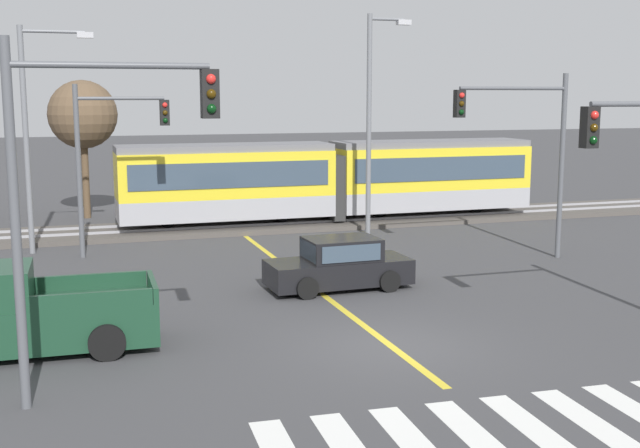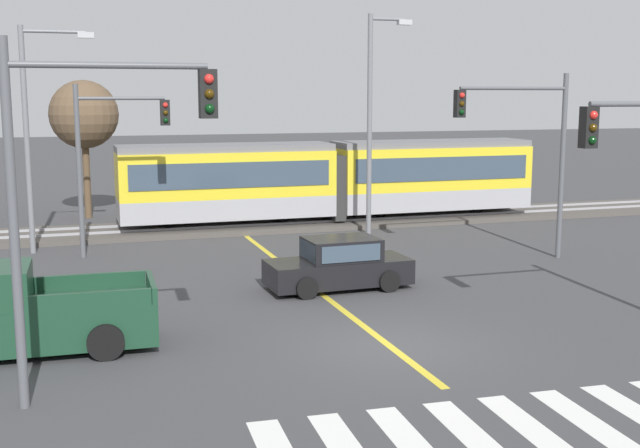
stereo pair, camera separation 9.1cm
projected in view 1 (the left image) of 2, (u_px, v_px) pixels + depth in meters
ground_plane at (391, 346)px, 18.24m from camera, size 200.00×200.00×0.00m
track_bed at (235, 226)px, 34.29m from camera, size 120.00×4.00×0.18m
rail_near at (239, 226)px, 33.59m from camera, size 120.00×0.08×0.10m
rail_far at (232, 221)px, 34.94m from camera, size 120.00×0.08×0.10m
light_rail_tram at (332, 178)px, 35.29m from camera, size 18.50×2.64×3.43m
crosswalk_stripe_1 at (348, 447)px, 12.99m from camera, size 0.69×2.82×0.01m
crosswalk_stripe_2 at (411, 440)px, 13.27m from camera, size 0.69×2.82×0.01m
crosswalk_stripe_3 at (472, 433)px, 13.56m from camera, size 0.69×2.82×0.01m
crosswalk_stripe_4 at (530, 426)px, 13.84m from camera, size 0.69×2.82×0.01m
crosswalk_stripe_5 at (586, 419)px, 14.13m from camera, size 0.69×2.82×0.01m
crosswalk_stripe_6 at (639, 412)px, 14.41m from camera, size 0.69×2.82×0.01m
lane_centre_line at (311, 286)px, 24.00m from camera, size 0.20×17.93×0.01m
sedan_crossing at (339, 265)px, 23.54m from camera, size 4.25×2.02×1.52m
pickup_truck at (25, 316)px, 17.61m from camera, size 5.45×2.35×1.98m
traffic_light_near_left at (83, 169)px, 14.30m from camera, size 3.75×0.38×6.65m
traffic_light_far_left at (110, 145)px, 27.88m from camera, size 3.25×0.38×6.03m
traffic_light_mid_right at (527, 138)px, 27.13m from camera, size 4.25×0.38×6.38m
street_lamp_west at (33, 124)px, 28.28m from camera, size 2.55×0.28×8.05m
street_lamp_centre at (372, 113)px, 32.06m from camera, size 1.83×0.28×8.81m
bare_tree_west at (83, 115)px, 36.53m from camera, size 3.12×3.12×6.34m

